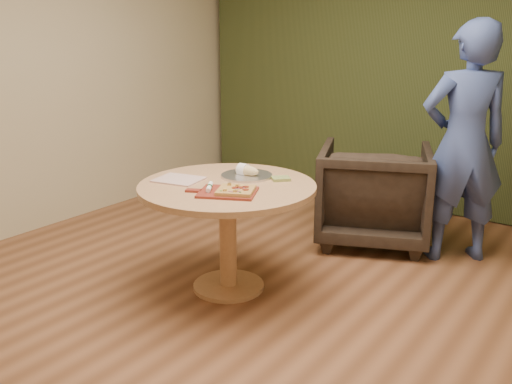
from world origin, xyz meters
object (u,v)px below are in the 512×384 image
object	(u,v)px
pedestal_table	(227,204)
pizza_paddle	(226,192)
bread_roll	(246,170)
cutlery_roll	(209,187)
serving_tray	(247,176)
armchair	(374,189)
flatbread_pizza	(236,190)
person_standing	(464,144)

from	to	relation	value
pedestal_table	pizza_paddle	size ratio (longest dim) A/B	2.49
pizza_paddle	bread_roll	size ratio (longest dim) A/B	2.45
cutlery_roll	serving_tray	world-z (taller)	cutlery_roll
pedestal_table	bread_roll	world-z (taller)	bread_roll
pedestal_table	cutlery_roll	xyz separation A→B (m)	(0.02, -0.20, 0.17)
pedestal_table	armchair	xyz separation A→B (m)	(0.43, 1.42, -0.16)
pizza_paddle	bread_roll	distance (m)	0.43
flatbread_pizza	serving_tray	xyz separation A→B (m)	(-0.20, 0.38, -0.02)
serving_tray	pizza_paddle	bearing A→B (deg)	-71.35
pizza_paddle	serving_tray	xyz separation A→B (m)	(-0.14, 0.40, -0.00)
bread_roll	armchair	distance (m)	1.31
person_standing	bread_roll	bearing A→B (deg)	9.12
pizza_paddle	serving_tray	size ratio (longest dim) A/B	1.33
cutlery_roll	bread_roll	bearing A→B (deg)	60.48
flatbread_pizza	serving_tray	world-z (taller)	flatbread_pizza
armchair	serving_tray	bearing A→B (deg)	47.01
pedestal_table	armchair	bearing A→B (deg)	73.19
pedestal_table	pizza_paddle	xyz separation A→B (m)	(0.13, -0.17, 0.15)
pedestal_table	armchair	distance (m)	1.49
flatbread_pizza	bread_roll	xyz separation A→B (m)	(-0.21, 0.38, 0.02)
cutlery_roll	flatbread_pizza	bearing A→B (deg)	-19.30
pedestal_table	flatbread_pizza	bearing A→B (deg)	-39.00
armchair	bread_roll	bearing A→B (deg)	46.63
pedestal_table	pizza_paddle	bearing A→B (deg)	-53.59
cutlery_roll	armchair	distance (m)	1.70
pizza_paddle	flatbread_pizza	bearing A→B (deg)	-8.40
cutlery_roll	armchair	bearing A→B (deg)	41.77
cutlery_roll	person_standing	world-z (taller)	person_standing
cutlery_roll	person_standing	bearing A→B (deg)	22.96
armchair	person_standing	bearing A→B (deg)	160.82
flatbread_pizza	bread_roll	size ratio (longest dim) A/B	1.52
flatbread_pizza	bread_roll	bearing A→B (deg)	118.40
pedestal_table	person_standing	distance (m)	1.85
pedestal_table	bread_roll	bearing A→B (deg)	94.22
serving_tray	armchair	size ratio (longest dim) A/B	0.39
pizza_paddle	bread_roll	world-z (taller)	bread_roll
pedestal_table	person_standing	world-z (taller)	person_standing
flatbread_pizza	cutlery_roll	size ratio (longest dim) A/B	1.65
person_standing	cutlery_roll	bearing A→B (deg)	18.23
bread_roll	person_standing	bearing A→B (deg)	47.79
flatbread_pizza	person_standing	size ratio (longest dim) A/B	0.16
pedestal_table	cutlery_roll	world-z (taller)	cutlery_roll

